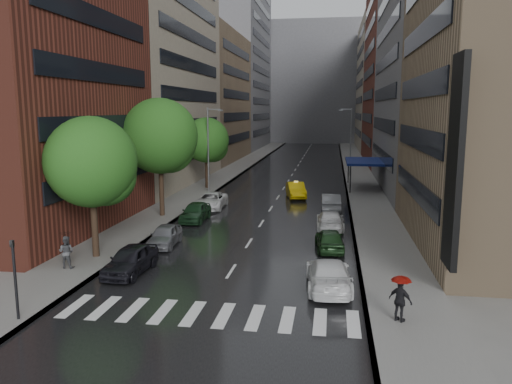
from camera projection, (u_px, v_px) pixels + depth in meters
ground at (215, 298)px, 24.00m from camera, size 220.00×220.00×0.00m
road at (294, 171)px, 72.75m from camera, size 14.00×140.00×0.01m
sidewalk_left at (234, 170)px, 74.09m from camera, size 4.00×140.00×0.15m
sidewalk_right at (357, 172)px, 71.39m from camera, size 4.00×140.00×0.15m
crosswalk at (208, 314)px, 22.01m from camera, size 13.15×2.80×0.01m
buildings_left at (207, 65)px, 80.95m from camera, size 8.00×108.00×38.00m
buildings_right at (399, 68)px, 74.57m from camera, size 8.05×109.10×36.00m
building_far at (314, 83)px, 136.43m from camera, size 40.00×14.00×32.00m
tree_near at (91, 162)px, 29.35m from camera, size 5.39×5.39×8.59m
tree_mid at (160, 136)px, 40.89m from camera, size 6.21×6.21×9.90m
tree_far at (206, 140)px, 55.96m from camera, size 5.07×5.07×8.08m
taxi at (296, 190)px, 51.09m from camera, size 2.57×4.99×1.57m
parked_cars_left at (185, 220)px, 37.58m from camera, size 2.55×23.46×1.56m
parked_cars_right at (330, 232)px, 33.90m from camera, size 2.55×25.15×1.54m
ped_black_umbrella at (66, 247)px, 27.85m from camera, size 0.96×0.98×2.09m
ped_red_umbrella at (401, 295)px, 20.77m from camera, size 1.11×0.98×2.01m
traffic_light at (15, 272)px, 20.87m from camera, size 0.18×0.15×3.45m
street_lamp_left at (209, 148)px, 53.60m from camera, size 1.74×0.22×9.00m
street_lamp_right at (350, 140)px, 65.92m from camera, size 1.74×0.22×9.00m
awning at (364, 162)px, 56.26m from camera, size 4.00×8.00×3.12m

